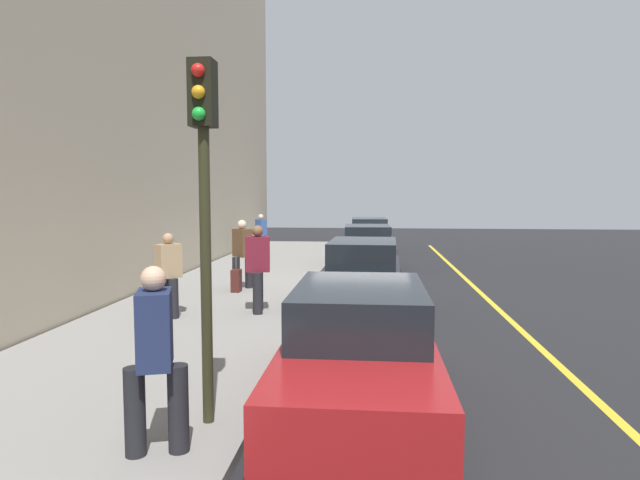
% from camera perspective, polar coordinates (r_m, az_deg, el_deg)
% --- Properties ---
extents(ground_plane, '(56.00, 56.00, 0.00)m').
position_cam_1_polar(ground_plane, '(14.88, 4.26, -5.50)').
color(ground_plane, black).
extents(sidewalk, '(28.00, 4.60, 0.15)m').
position_cam_1_polar(sidewalk, '(15.30, -8.25, -4.97)').
color(sidewalk, gray).
rests_on(sidewalk, ground).
extents(building_facade, '(32.00, 0.80, 15.00)m').
position_cam_1_polar(building_facade, '(16.67, -18.49, 21.44)').
color(building_facade, tan).
rests_on(building_facade, ground).
extents(lane_stripe_centre, '(28.00, 0.14, 0.01)m').
position_cam_1_polar(lane_stripe_centre, '(15.16, 16.50, -5.49)').
color(lane_stripe_centre, gold).
rests_on(lane_stripe_centre, ground).
extents(parked_car_white, '(4.65, 2.01, 1.51)m').
position_cam_1_polar(parked_car_white, '(25.93, 5.11, 0.59)').
color(parked_car_white, black).
rests_on(parked_car_white, ground).
extents(parked_car_charcoal, '(4.36, 2.00, 1.51)m').
position_cam_1_polar(parked_car_charcoal, '(19.93, 4.93, -0.68)').
color(parked_car_charcoal, black).
rests_on(parked_car_charcoal, ground).
extents(parked_car_black, '(4.74, 2.02, 1.51)m').
position_cam_1_polar(parked_car_black, '(13.54, 4.41, -3.28)').
color(parked_car_black, black).
rests_on(parked_car_black, ground).
extents(parked_car_red, '(4.61, 1.91, 1.51)m').
position_cam_1_polar(parked_car_red, '(6.98, 4.08, -11.03)').
color(parked_car_red, black).
rests_on(parked_car_red, ground).
extents(pedestrian_blue_coat, '(0.52, 0.52, 1.67)m').
position_cam_1_polar(pedestrian_blue_coat, '(22.88, -6.11, 0.73)').
color(pedestrian_blue_coat, black).
rests_on(pedestrian_blue_coat, sidewalk).
extents(pedestrian_brown_coat, '(0.56, 0.57, 1.82)m').
position_cam_1_polar(pedestrian_brown_coat, '(14.67, -8.03, -1.26)').
color(pedestrian_brown_coat, black).
rests_on(pedestrian_brown_coat, sidewalk).
extents(pedestrian_burgundy_coat, '(0.61, 0.54, 1.85)m').
position_cam_1_polar(pedestrian_burgundy_coat, '(11.74, -6.43, -2.68)').
color(pedestrian_burgundy_coat, black).
rests_on(pedestrian_burgundy_coat, sidewalk).
extents(pedestrian_navy_coat, '(0.57, 0.59, 1.83)m').
position_cam_1_polar(pedestrian_navy_coat, '(5.61, -16.64, -11.27)').
color(pedestrian_navy_coat, black).
rests_on(pedestrian_navy_coat, sidewalk).
extents(pedestrian_tan_coat, '(0.54, 0.53, 1.72)m').
position_cam_1_polar(pedestrian_tan_coat, '(11.64, -15.34, -3.24)').
color(pedestrian_tan_coat, black).
rests_on(pedestrian_tan_coat, sidewalk).
extents(traffic_light_pole, '(0.35, 0.26, 3.91)m').
position_cam_1_polar(traffic_light_pole, '(6.03, -11.89, 6.23)').
color(traffic_light_pole, '#2D2D19').
rests_on(traffic_light_pole, sidewalk).
extents(rolling_suitcase, '(0.34, 0.22, 0.93)m').
position_cam_1_polar(rolling_suitcase, '(14.33, -8.64, -4.16)').
color(rolling_suitcase, '#471E19').
rests_on(rolling_suitcase, sidewalk).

